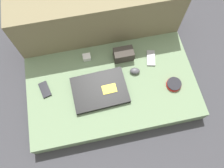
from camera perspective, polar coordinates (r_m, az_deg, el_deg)
ground_plane at (r=1.51m, az=0.00°, el=-1.83°), size 8.00×8.00×0.00m
couch_seat at (r=1.46m, az=0.00°, el=-1.09°), size 1.09×0.63×0.11m
couch_backrest at (r=1.52m, az=-3.31°, el=15.66°), size 1.09×0.20×0.44m
laptop at (r=1.39m, az=-3.22°, el=-1.60°), size 0.35×0.26×0.03m
computer_mouse at (r=1.44m, az=5.99°, el=3.42°), size 0.07×0.06×0.04m
speaker_puck at (r=1.46m, az=15.86°, el=-0.05°), size 0.10×0.10×0.03m
phone_silver at (r=1.52m, az=10.11°, el=6.71°), size 0.08×0.13×0.01m
phone_black at (r=1.46m, az=-17.14°, el=-1.38°), size 0.08×0.12×0.01m
camera_pouch at (r=1.47m, az=3.03°, el=7.74°), size 0.13×0.08×0.08m
charger_brick at (r=1.49m, az=-6.61°, el=6.98°), size 0.05×0.04×0.04m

